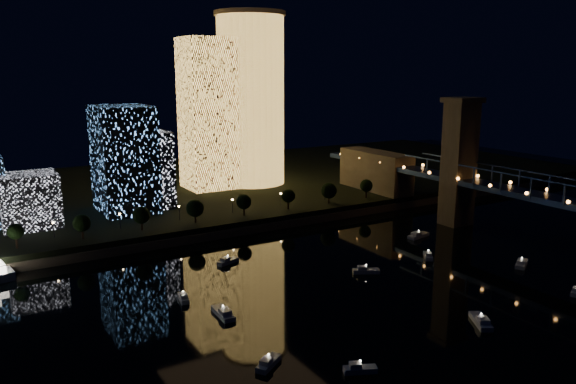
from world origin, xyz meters
TOP-DOWN VIEW (x-y plane):
  - ground at (0.00, 0.00)m, footprint 520.00×520.00m
  - far_bank at (0.00, 160.00)m, footprint 420.00×160.00m
  - seawall at (0.00, 82.00)m, footprint 420.00×6.00m
  - tower_cylindrical at (22.72, 144.48)m, footprint 34.00×34.00m
  - tower_rectangular at (-0.11, 144.88)m, footprint 21.98×21.98m
  - midrise_blocks at (-57.39, 120.44)m, footprint 78.94×29.41m
  - truss_bridge at (65.00, 3.72)m, footprint 13.00×266.00m
  - motorboats at (-4.46, 13.51)m, footprint 107.13×78.71m
  - esplanade_trees at (-27.65, 88.00)m, footprint 165.87×6.74m
  - street_lamps at (-34.00, 94.00)m, footprint 132.70×0.70m

SIDE VIEW (x-z plane):
  - ground at x=0.00m, z-range 0.00..0.00m
  - motorboats at x=-4.46m, z-range -0.58..2.20m
  - seawall at x=0.00m, z-range 0.00..3.00m
  - far_bank at x=0.00m, z-range 0.00..5.00m
  - street_lamps at x=-34.00m, z-range 6.20..11.85m
  - esplanade_trees at x=-27.65m, z-range 6.03..14.90m
  - truss_bridge at x=65.00m, z-range -8.75..41.25m
  - midrise_blocks at x=-57.39m, z-range 0.75..42.45m
  - tower_rectangular at x=-0.11m, z-range 5.00..74.92m
  - tower_cylindrical at x=22.72m, z-range 5.13..87.39m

